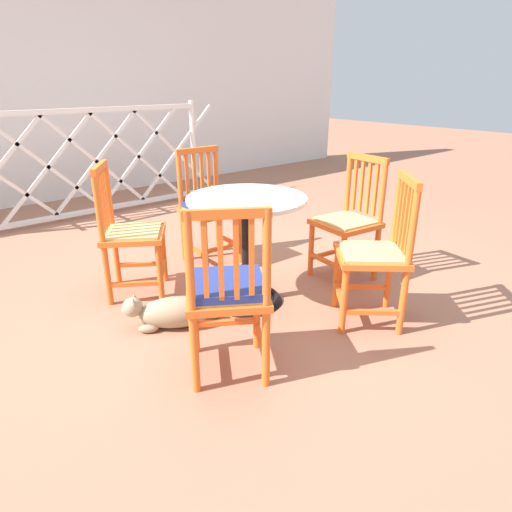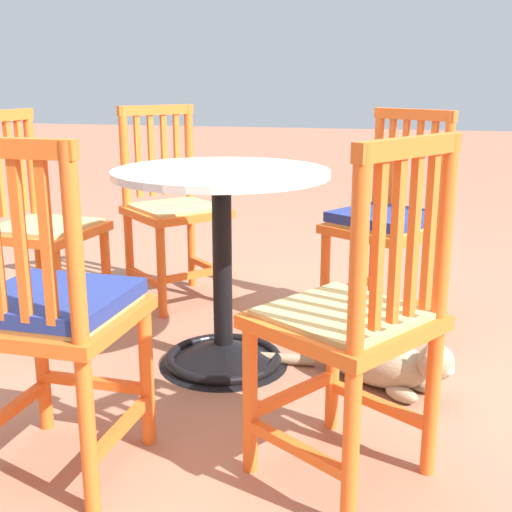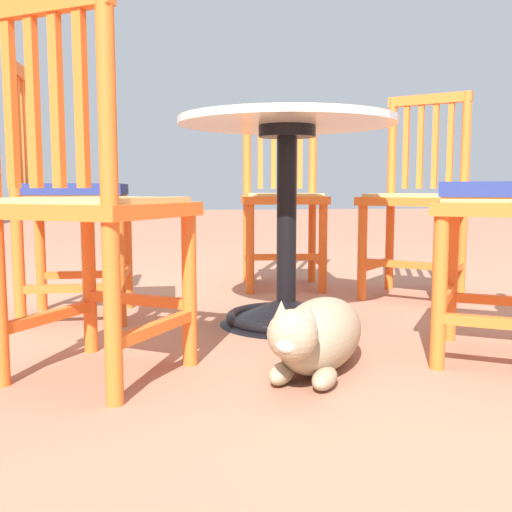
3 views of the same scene
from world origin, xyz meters
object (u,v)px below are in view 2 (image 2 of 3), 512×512
at_px(orange_chair_tucked_in, 51,315).
at_px(orange_chair_by_planter, 39,230).
at_px(orange_chair_facing_out, 388,225).
at_px(orange_chair_at_corner, 173,211).
at_px(cafe_table, 223,292).
at_px(orange_chair_near_fence, 352,324).
at_px(tabby_cat, 379,359).

distance_m(orange_chair_tucked_in, orange_chair_by_planter, 1.11).
xyz_separation_m(orange_chair_tucked_in, orange_chair_facing_out, (-0.80, -1.31, 0.00)).
bearing_deg(orange_chair_at_corner, orange_chair_by_planter, 53.16).
bearing_deg(orange_chair_by_planter, orange_chair_tucked_in, 122.12).
relative_size(cafe_table, orange_chair_by_planter, 0.83).
relative_size(orange_chair_near_fence, orange_chair_facing_out, 1.00).
distance_m(cafe_table, orange_chair_facing_out, 0.79).
height_order(orange_chair_near_fence, orange_chair_facing_out, same).
xyz_separation_m(orange_chair_tucked_in, tabby_cat, (-0.81, -0.72, -0.35)).
bearing_deg(orange_chair_tucked_in, orange_chair_facing_out, -121.45).
xyz_separation_m(cafe_table, orange_chair_facing_out, (-0.56, -0.54, 0.16)).
xyz_separation_m(orange_chair_tucked_in, orange_chair_near_fence, (-0.76, -0.15, -0.01)).
distance_m(orange_chair_near_fence, orange_chair_facing_out, 1.16).
xyz_separation_m(orange_chair_near_fence, orange_chair_facing_out, (-0.04, -1.16, 0.01)).
bearing_deg(orange_chair_near_fence, orange_chair_at_corner, -53.99).
height_order(orange_chair_by_planter, tabby_cat, orange_chair_by_planter).
bearing_deg(orange_chair_facing_out, orange_chair_by_planter, 14.97).
bearing_deg(orange_chair_by_planter, tabby_cat, 171.36).
distance_m(cafe_table, orange_chair_near_fence, 0.83).
relative_size(orange_chair_tucked_in, orange_chair_facing_out, 1.00).
bearing_deg(orange_chair_tucked_in, orange_chair_near_fence, -169.15).
height_order(cafe_table, orange_chair_near_fence, orange_chair_near_fence).
xyz_separation_m(cafe_table, tabby_cat, (-0.57, 0.05, -0.19)).
bearing_deg(orange_chair_facing_out, cafe_table, 43.74).
relative_size(orange_chair_by_planter, tabby_cat, 1.28).
bearing_deg(orange_chair_by_planter, orange_chair_near_fence, 149.58).
relative_size(cafe_table, orange_chair_near_fence, 0.83).
xyz_separation_m(orange_chair_tucked_in, orange_chair_at_corner, (0.20, -1.46, -0.01)).
bearing_deg(orange_chair_near_fence, orange_chair_by_planter, -30.42).
relative_size(orange_chair_near_fence, orange_chair_by_planter, 1.00).
xyz_separation_m(orange_chair_tucked_in, orange_chair_by_planter, (0.59, -0.94, -0.01)).
bearing_deg(tabby_cat, orange_chair_facing_out, -88.75).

